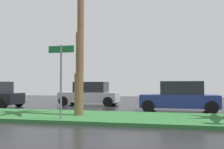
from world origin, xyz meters
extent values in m
cube|color=black|center=(0.00, 9.00, -0.05)|extent=(90.00, 42.00, 0.10)
cube|color=#2D6B33|center=(0.00, 8.00, 0.07)|extent=(85.50, 4.00, 0.15)
cylinder|color=brown|center=(-0.53, 7.91, 1.10)|extent=(0.41, 0.41, 1.89)
cylinder|color=brown|center=(-0.52, 8.00, 2.99)|extent=(0.36, 0.36, 1.89)
cylinder|color=brown|center=(-0.52, 8.08, 4.88)|extent=(0.31, 0.31, 1.89)
cylinder|color=slate|center=(-0.74, 6.44, 1.65)|extent=(0.08, 0.08, 3.00)
cube|color=#146B2D|center=(-0.74, 6.44, 2.97)|extent=(1.10, 0.03, 0.28)
cylinder|color=black|center=(-6.78, 11.06, 0.34)|extent=(0.68, 0.22, 0.68)
cylinder|color=black|center=(-6.78, 12.86, 0.34)|extent=(0.68, 0.22, 0.68)
cube|color=silver|center=(-2.42, 15.11, 0.60)|extent=(4.30, 1.76, 0.72)
cube|color=#1E2328|center=(-2.27, 15.11, 1.34)|extent=(2.30, 1.58, 0.76)
cylinder|color=black|center=(-4.07, 14.21, 0.34)|extent=(0.68, 0.22, 0.68)
cylinder|color=black|center=(-4.07, 16.01, 0.34)|extent=(0.68, 0.22, 0.68)
cylinder|color=black|center=(-0.77, 14.21, 0.34)|extent=(0.68, 0.22, 0.68)
cylinder|color=black|center=(-0.77, 16.01, 0.34)|extent=(0.68, 0.22, 0.68)
cube|color=navy|center=(3.94, 12.06, 0.60)|extent=(4.30, 1.76, 0.72)
cube|color=#1E2328|center=(4.09, 12.06, 1.34)|extent=(2.30, 1.58, 0.76)
cylinder|color=black|center=(2.29, 11.16, 0.34)|extent=(0.68, 0.22, 0.68)
cylinder|color=black|center=(2.29, 12.96, 0.34)|extent=(0.68, 0.22, 0.68)
cylinder|color=black|center=(5.59, 11.16, 0.34)|extent=(0.68, 0.22, 0.68)
cylinder|color=black|center=(5.59, 12.96, 0.34)|extent=(0.68, 0.22, 0.68)
camera|label=1|loc=(3.73, -3.43, 1.55)|focal=42.31mm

